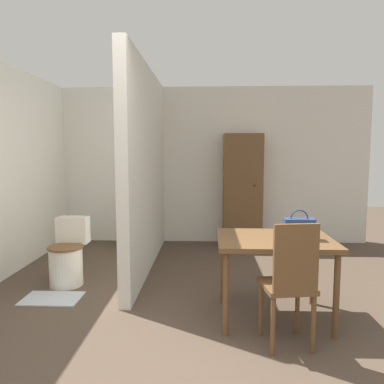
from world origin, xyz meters
name	(u,v)px	position (x,y,z in m)	size (l,w,h in m)	color
wall_back	(199,165)	(0.00, 3.97, 1.25)	(5.42, 0.12, 2.50)	silver
partition_wall	(146,170)	(-0.63, 2.55, 1.25)	(0.12, 2.73, 2.50)	silver
dining_table	(274,247)	(0.72, 1.07, 0.64)	(0.99, 0.78, 0.73)	brown
wooden_chair	(290,281)	(0.75, 0.56, 0.52)	(0.41, 0.41, 0.97)	brown
toilet	(68,256)	(-1.42, 1.88, 0.31)	(0.38, 0.53, 0.73)	silver
handbag	(299,228)	(0.92, 1.02, 0.82)	(0.26, 0.12, 0.26)	navy
wooden_cabinet	(242,190)	(0.69, 3.72, 0.88)	(0.60, 0.37, 1.75)	brown
bath_mat	(52,298)	(-1.42, 1.42, 0.01)	(0.57, 0.37, 0.01)	#B2BCC6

